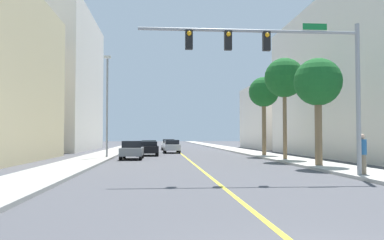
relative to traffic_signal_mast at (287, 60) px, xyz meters
name	(u,v)px	position (x,y,z in m)	size (l,w,h in m)	color
ground	(179,152)	(-3.29, 29.75, -5.20)	(192.00, 192.00, 0.00)	#47474C
sidewalk_left	(113,152)	(-10.90, 29.75, -5.12)	(2.99, 168.00, 0.15)	#9E9B93
sidewalk_right	(244,151)	(4.33, 29.75, -5.12)	(2.99, 168.00, 0.15)	#B2ADA3
lane_marking_center	(179,152)	(-3.29, 29.75, -5.19)	(0.16, 144.00, 0.01)	yellow
building_left_far	(34,82)	(-22.16, 37.37, 3.79)	(15.21, 21.53, 17.97)	silver
building_right_far	(294,117)	(14.61, 41.87, -0.48)	(13.25, 16.27, 9.44)	silver
traffic_signal_mast	(287,60)	(0.00, 0.00, 0.00)	(9.87, 0.36, 6.75)	gray
street_lamp	(107,101)	(-9.90, 16.48, -0.43)	(0.56, 0.28, 8.38)	gray
palm_near	(318,83)	(3.77, 5.88, -0.21)	(2.82, 2.82, 6.34)	brown
palm_mid	(284,79)	(3.83, 12.42, 1.02)	(2.98, 2.98, 7.63)	brown
palm_far	(264,93)	(3.96, 18.97, 0.61)	(2.74, 2.74, 7.14)	brown
car_green	(149,146)	(-6.70, 28.05, -4.49)	(1.76, 3.83, 1.39)	#196638
car_gray	(132,150)	(-7.77, 15.52, -4.44)	(1.76, 4.10, 1.48)	slate
car_white	(168,144)	(-4.36, 36.95, -4.46)	(1.87, 4.65, 1.44)	white
car_black	(148,148)	(-6.65, 21.44, -4.48)	(2.02, 4.16, 1.36)	black
car_silver	(172,146)	(-4.22, 27.31, -4.45)	(1.82, 4.31, 1.44)	#BCBCC1
pedestrian	(362,154)	(3.52, 0.28, -4.14)	(0.38, 0.38, 1.81)	#726651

